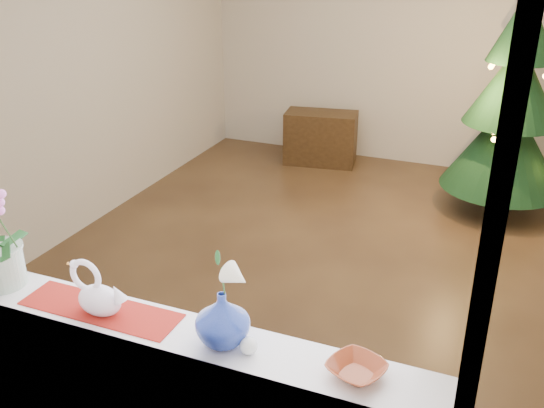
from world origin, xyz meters
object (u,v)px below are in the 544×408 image
at_px(paperweight, 248,346).
at_px(xmas_tree, 512,106).
at_px(amber_dish, 356,370).
at_px(swan, 98,290).
at_px(blue_vase, 222,315).
at_px(side_table, 321,138).

xyz_separation_m(paperweight, xmas_tree, (0.74, 3.92, 0.03)).
xyz_separation_m(amber_dish, xmas_tree, (0.34, 3.89, 0.04)).
distance_m(swan, blue_vase, 0.55).
xyz_separation_m(swan, paperweight, (0.67, -0.01, -0.08)).
bearing_deg(xmas_tree, swan, -109.85).
height_order(paperweight, amber_dish, paperweight).
height_order(amber_dish, xmas_tree, xmas_tree).
relative_size(amber_dish, xmas_tree, 0.09).
xyz_separation_m(blue_vase, amber_dish, (0.52, 0.01, -0.10)).
bearing_deg(amber_dish, swan, -178.65).
relative_size(swan, paperweight, 3.91).
bearing_deg(swan, blue_vase, 6.57).
bearing_deg(xmas_tree, side_table, 163.53).
xyz_separation_m(swan, side_table, (-0.50, 4.48, -0.74)).
bearing_deg(paperweight, amber_dish, 4.65).
bearing_deg(amber_dish, side_table, 109.44).
bearing_deg(paperweight, xmas_tree, 79.25).
bearing_deg(paperweight, swan, 179.37).
relative_size(blue_vase, amber_dish, 1.49).
distance_m(paperweight, amber_dish, 0.40).
relative_size(blue_vase, side_table, 0.32).
xyz_separation_m(swan, blue_vase, (0.55, 0.02, 0.01)).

